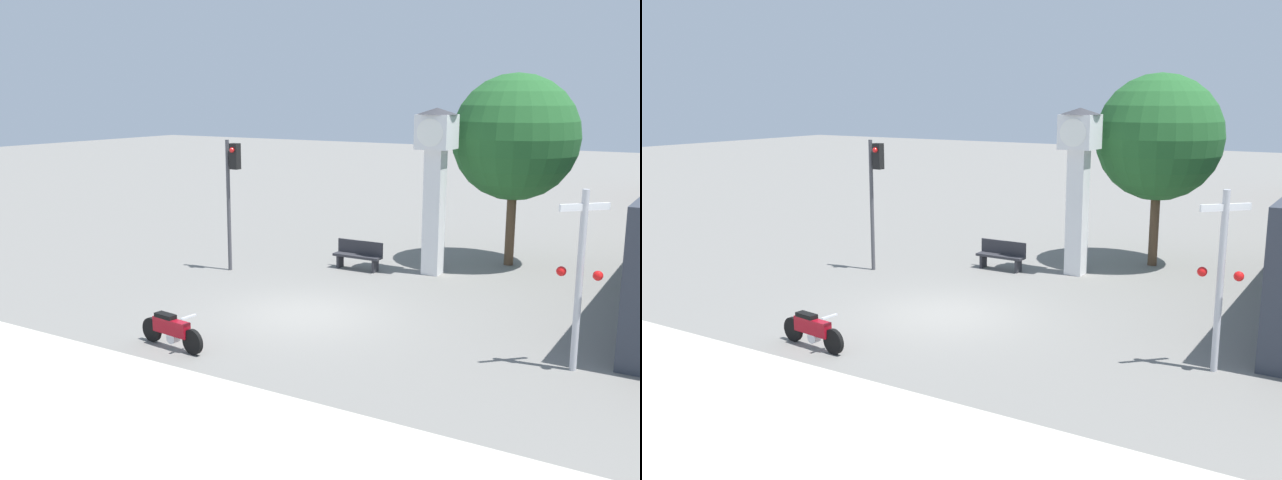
# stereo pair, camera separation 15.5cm
# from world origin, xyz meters

# --- Properties ---
(ground_plane) EXTENTS (120.00, 120.00, 0.00)m
(ground_plane) POSITION_xyz_m (0.00, 0.00, 0.00)
(ground_plane) COLOR slate
(sidewalk_strip) EXTENTS (36.00, 6.00, 0.10)m
(sidewalk_strip) POSITION_xyz_m (0.00, -7.58, 0.05)
(sidewalk_strip) COLOR #BCB7A8
(sidewalk_strip) RESTS_ON ground_plane
(motorcycle) EXTENTS (1.92, 0.44, 0.85)m
(motorcycle) POSITION_xyz_m (-1.21, -3.58, 0.41)
(motorcycle) COLOR black
(motorcycle) RESTS_ON ground_plane
(clock_tower) EXTENTS (1.25, 1.25, 5.14)m
(clock_tower) POSITION_xyz_m (1.16, 5.67, 3.39)
(clock_tower) COLOR white
(clock_tower) RESTS_ON ground_plane
(traffic_light) EXTENTS (0.50, 0.35, 4.15)m
(traffic_light) POSITION_xyz_m (-4.44, 2.77, 2.86)
(traffic_light) COLOR #47474C
(traffic_light) RESTS_ON ground_plane
(railroad_crossing_signal) EXTENTS (0.90, 0.82, 3.73)m
(railroad_crossing_signal) POSITION_xyz_m (6.71, -0.31, 2.04)
(railroad_crossing_signal) COLOR #B7B7BC
(railroad_crossing_signal) RESTS_ON ground_plane
(street_tree) EXTENTS (4.05, 4.05, 6.22)m
(street_tree) POSITION_xyz_m (2.85, 8.12, 4.18)
(street_tree) COLOR brown
(street_tree) RESTS_ON ground_plane
(bench) EXTENTS (1.60, 0.44, 0.92)m
(bench) POSITION_xyz_m (-1.10, 4.98, 0.49)
(bench) COLOR #2D2D33
(bench) RESTS_ON ground_plane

